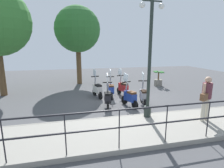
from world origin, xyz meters
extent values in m
plane|color=#4C4C4F|center=(0.00, 0.00, 0.00)|extent=(28.00, 28.00, 0.00)
cube|color=gray|center=(-3.20, 0.00, 0.07)|extent=(2.20, 20.00, 0.15)
cube|color=gray|center=(-2.15, 0.00, 0.07)|extent=(0.10, 20.00, 0.15)
cube|color=black|center=(-4.20, 0.00, 1.20)|extent=(0.04, 16.00, 0.04)
cube|color=black|center=(-4.20, 0.00, 0.73)|extent=(0.04, 16.00, 0.04)
cylinder|color=black|center=(-4.20, -1.33, 0.68)|extent=(0.03, 0.03, 1.05)
cylinder|color=black|center=(-4.20, 0.00, 0.68)|extent=(0.03, 0.03, 1.05)
cylinder|color=black|center=(-4.20, 1.33, 0.68)|extent=(0.03, 0.03, 1.05)
cylinder|color=black|center=(-4.20, 2.67, 0.68)|extent=(0.03, 0.03, 1.05)
cylinder|color=black|center=(-4.20, 4.00, 0.68)|extent=(0.03, 0.03, 1.05)
cylinder|color=#232D28|center=(-2.40, -0.27, 0.35)|extent=(0.26, 0.26, 0.40)
cylinder|color=#232D28|center=(-2.40, -0.27, 2.31)|extent=(0.12, 0.12, 4.33)
cube|color=#232D28|center=(-2.40, -0.27, 4.23)|extent=(0.04, 0.70, 0.04)
sphere|color=white|center=(-2.40, -0.62, 4.09)|extent=(0.20, 0.20, 0.20)
sphere|color=white|center=(-2.40, 0.08, 4.09)|extent=(0.20, 0.20, 0.20)
cylinder|color=beige|center=(-3.15, -2.21, 0.56)|extent=(0.14, 0.14, 0.82)
cylinder|color=beige|center=(-3.23, -2.01, 0.56)|extent=(0.14, 0.14, 0.82)
cylinder|color=brown|center=(-3.19, -2.11, 1.25)|extent=(0.41, 0.41, 0.55)
sphere|color=tan|center=(-3.19, -2.11, 1.63)|extent=(0.22, 0.22, 0.22)
cylinder|color=tan|center=(-3.12, -2.30, 1.26)|extent=(0.09, 0.09, 0.52)
cylinder|color=tan|center=(-3.26, -1.92, 1.26)|extent=(0.09, 0.09, 0.52)
cube|color=brown|center=(-3.33, -1.89, 1.07)|extent=(0.23, 0.31, 0.24)
cylinder|color=brown|center=(2.69, 6.31, 1.34)|extent=(0.36, 0.36, 2.68)
cylinder|color=brown|center=(5.00, 1.91, 1.37)|extent=(0.36, 0.36, 2.73)
sphere|color=#2D6B2D|center=(5.00, 1.91, 3.95)|extent=(3.24, 3.24, 3.24)
cylinder|color=slate|center=(2.95, -3.52, 0.23)|extent=(0.56, 0.56, 0.45)
cylinder|color=brown|center=(2.95, -3.52, 0.70)|extent=(0.10, 0.10, 0.50)
ellipsoid|color=#2D6B2D|center=(3.20, -3.52, 1.00)|extent=(0.56, 0.16, 0.10)
ellipsoid|color=#2D6B2D|center=(2.70, -3.52, 1.00)|extent=(0.56, 0.16, 0.10)
ellipsoid|color=#2D6B2D|center=(2.95, -3.27, 1.00)|extent=(0.56, 0.16, 0.10)
ellipsoid|color=#2D6B2D|center=(2.95, -3.77, 1.00)|extent=(0.56, 0.16, 0.10)
ellipsoid|color=#2D6B2D|center=(3.13, -3.34, 1.00)|extent=(0.56, 0.16, 0.10)
ellipsoid|color=#2D6B2D|center=(2.77, -3.70, 1.00)|extent=(0.56, 0.16, 0.10)
cylinder|color=black|center=(-0.31, -0.91, 0.20)|extent=(0.41, 0.16, 0.40)
cylinder|color=black|center=(-1.12, -0.74, 0.20)|extent=(0.41, 0.16, 0.40)
cube|color=gray|center=(-0.80, -0.81, 0.48)|extent=(0.64, 0.40, 0.36)
cube|color=gray|center=(-0.52, -0.87, 0.50)|extent=(0.18, 0.32, 0.44)
cube|color=black|center=(-0.87, -0.80, 0.71)|extent=(0.44, 0.34, 0.10)
cylinder|color=gray|center=(-0.46, -0.88, 0.85)|extent=(0.19, 0.11, 0.55)
cube|color=black|center=(-0.46, -0.88, 1.13)|extent=(0.15, 0.44, 0.05)
cube|color=silver|center=(-0.40, -0.89, 1.33)|extent=(0.39, 0.11, 0.42)
cylinder|color=black|center=(-0.39, 0.02, 0.20)|extent=(0.41, 0.20, 0.40)
cylinder|color=black|center=(-1.18, -0.23, 0.20)|extent=(0.41, 0.20, 0.40)
cube|color=navy|center=(-0.87, -0.13, 0.48)|extent=(0.66, 0.45, 0.36)
cube|color=navy|center=(-0.59, -0.04, 0.50)|extent=(0.20, 0.32, 0.44)
cube|color=#4C2D19|center=(-0.94, -0.15, 0.71)|extent=(0.46, 0.37, 0.10)
cylinder|color=gray|center=(-0.53, -0.02, 0.85)|extent=(0.20, 0.12, 0.55)
cube|color=black|center=(-0.53, -0.02, 1.13)|extent=(0.19, 0.44, 0.05)
cube|color=silver|center=(-0.48, 0.00, 1.33)|extent=(0.38, 0.15, 0.42)
cylinder|color=black|center=(-0.28, 0.84, 0.20)|extent=(0.41, 0.15, 0.40)
cylinder|color=black|center=(-1.09, 0.98, 0.20)|extent=(0.41, 0.15, 0.40)
cube|color=black|center=(-0.77, 0.92, 0.48)|extent=(0.64, 0.38, 0.36)
cube|color=black|center=(-0.48, 0.88, 0.50)|extent=(0.17, 0.32, 0.44)
cube|color=black|center=(-0.84, 0.94, 0.71)|extent=(0.44, 0.32, 0.10)
cylinder|color=gray|center=(-0.42, 0.87, 0.85)|extent=(0.19, 0.10, 0.55)
cube|color=black|center=(-0.42, 0.87, 1.13)|extent=(0.13, 0.44, 0.05)
cube|color=silver|center=(-0.36, 0.85, 1.33)|extent=(0.39, 0.10, 0.42)
cylinder|color=black|center=(1.46, -0.22, 0.20)|extent=(0.41, 0.18, 0.40)
cylinder|color=black|center=(0.66, -0.44, 0.20)|extent=(0.41, 0.18, 0.40)
cube|color=#B21E1E|center=(0.98, -0.35, 0.48)|extent=(0.65, 0.43, 0.36)
cube|color=#B21E1E|center=(1.26, -0.28, 0.50)|extent=(0.19, 0.32, 0.44)
cube|color=black|center=(0.91, -0.37, 0.71)|extent=(0.45, 0.36, 0.10)
cylinder|color=gray|center=(1.32, -0.26, 0.85)|extent=(0.19, 0.12, 0.55)
cube|color=black|center=(1.32, -0.26, 1.13)|extent=(0.17, 0.44, 0.05)
cube|color=silver|center=(1.38, -0.24, 1.33)|extent=(0.38, 0.13, 0.42)
cylinder|color=black|center=(1.23, 0.37, 0.20)|extent=(0.41, 0.13, 0.40)
cylinder|color=black|center=(0.40, 0.47, 0.20)|extent=(0.41, 0.13, 0.40)
cube|color=navy|center=(0.73, 0.43, 0.48)|extent=(0.63, 0.35, 0.36)
cube|color=navy|center=(1.02, 0.40, 0.50)|extent=(0.15, 0.31, 0.44)
cube|color=#4C2D19|center=(0.66, 0.44, 0.71)|extent=(0.43, 0.30, 0.10)
cylinder|color=gray|center=(1.08, 0.39, 0.85)|extent=(0.19, 0.09, 0.55)
cube|color=black|center=(1.08, 0.39, 1.13)|extent=(0.11, 0.44, 0.05)
cube|color=silver|center=(1.14, 0.38, 1.33)|extent=(0.39, 0.07, 0.42)
cylinder|color=black|center=(1.45, 1.24, 0.20)|extent=(0.41, 0.18, 0.40)
cylinder|color=black|center=(0.65, 1.03, 0.20)|extent=(0.41, 0.18, 0.40)
cube|color=beige|center=(0.97, 1.12, 0.48)|extent=(0.65, 0.42, 0.36)
cube|color=beige|center=(1.25, 1.19, 0.50)|extent=(0.19, 0.32, 0.44)
cube|color=black|center=(0.90, 1.10, 0.71)|extent=(0.45, 0.35, 0.10)
cylinder|color=gray|center=(1.31, 1.21, 0.85)|extent=(0.19, 0.11, 0.55)
cube|color=black|center=(1.31, 1.21, 1.13)|extent=(0.17, 0.44, 0.05)
cube|color=silver|center=(1.36, 1.22, 1.33)|extent=(0.38, 0.13, 0.42)
camera|label=1|loc=(-8.17, 2.45, 2.75)|focal=28.00mm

